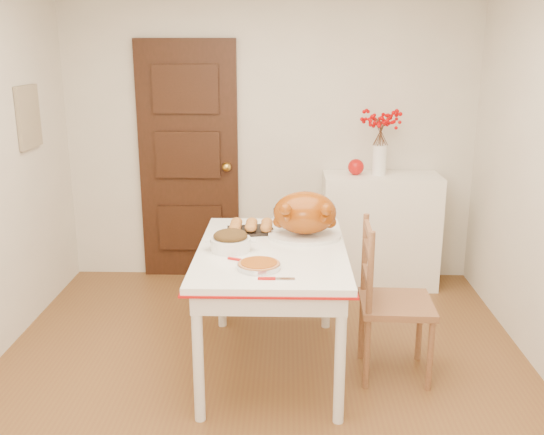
{
  "coord_description": "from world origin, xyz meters",
  "views": [
    {
      "loc": [
        0.15,
        -3.23,
        2.0
      ],
      "look_at": [
        0.06,
        0.37,
        0.99
      ],
      "focal_mm": 40.45,
      "sensor_mm": 36.0,
      "label": 1
    }
  ],
  "objects_px": {
    "sideboard": "(380,231)",
    "chair_oak": "(397,300)",
    "kitchen_table": "(272,309)",
    "pumpkin_pie": "(259,264)",
    "turkey_platter": "(305,215)"
  },
  "relations": [
    {
      "from": "sideboard",
      "to": "turkey_platter",
      "type": "distance_m",
      "value": 1.49
    },
    {
      "from": "chair_oak",
      "to": "pumpkin_pie",
      "type": "height_order",
      "value": "chair_oak"
    },
    {
      "from": "kitchen_table",
      "to": "chair_oak",
      "type": "bearing_deg",
      "value": -4.15
    },
    {
      "from": "pumpkin_pie",
      "to": "chair_oak",
      "type": "bearing_deg",
      "value": 20.15
    },
    {
      "from": "turkey_platter",
      "to": "pumpkin_pie",
      "type": "relative_size",
      "value": 1.96
    },
    {
      "from": "kitchen_table",
      "to": "pumpkin_pie",
      "type": "distance_m",
      "value": 0.56
    },
    {
      "from": "kitchen_table",
      "to": "chair_oak",
      "type": "relative_size",
      "value": 1.36
    },
    {
      "from": "chair_oak",
      "to": "kitchen_table",
      "type": "bearing_deg",
      "value": 87.8
    },
    {
      "from": "sideboard",
      "to": "turkey_platter",
      "type": "height_order",
      "value": "turkey_platter"
    },
    {
      "from": "sideboard",
      "to": "chair_oak",
      "type": "relative_size",
      "value": 0.98
    },
    {
      "from": "turkey_platter",
      "to": "pumpkin_pie",
      "type": "height_order",
      "value": "turkey_platter"
    },
    {
      "from": "kitchen_table",
      "to": "chair_oak",
      "type": "height_order",
      "value": "chair_oak"
    },
    {
      "from": "kitchen_table",
      "to": "turkey_platter",
      "type": "height_order",
      "value": "turkey_platter"
    },
    {
      "from": "sideboard",
      "to": "kitchen_table",
      "type": "height_order",
      "value": "sideboard"
    },
    {
      "from": "chair_oak",
      "to": "turkey_platter",
      "type": "relative_size",
      "value": 2.1
    }
  ]
}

